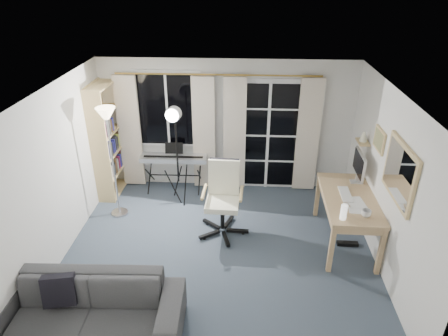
{
  "coord_description": "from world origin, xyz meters",
  "views": [
    {
      "loc": [
        0.34,
        -4.73,
        3.8
      ],
      "look_at": [
        0.05,
        0.35,
        1.19
      ],
      "focal_mm": 32.0,
      "sensor_mm": 36.0,
      "label": 1
    }
  ],
  "objects_px": {
    "bookshelf": "(106,142)",
    "desk": "(349,203)",
    "studio_light": "(174,126)",
    "mug": "(366,213)",
    "keyboard_piano": "(174,159)",
    "torchiere_lamp": "(108,131)",
    "office_chair": "(223,191)",
    "monitor": "(359,165)",
    "sofa": "(84,303)"
  },
  "relations": [
    {
      "from": "keyboard_piano",
      "to": "office_chair",
      "type": "height_order",
      "value": "office_chair"
    },
    {
      "from": "office_chair",
      "to": "monitor",
      "type": "height_order",
      "value": "monitor"
    },
    {
      "from": "bookshelf",
      "to": "desk",
      "type": "height_order",
      "value": "bookshelf"
    },
    {
      "from": "keyboard_piano",
      "to": "torchiere_lamp",
      "type": "bearing_deg",
      "value": -135.74
    },
    {
      "from": "torchiere_lamp",
      "to": "sofa",
      "type": "height_order",
      "value": "torchiere_lamp"
    },
    {
      "from": "studio_light",
      "to": "sofa",
      "type": "xyz_separation_m",
      "value": [
        -0.6,
        -2.82,
        -1.03
      ]
    },
    {
      "from": "keyboard_piano",
      "to": "monitor",
      "type": "xyz_separation_m",
      "value": [
        3.02,
        -0.93,
        0.43
      ]
    },
    {
      "from": "keyboard_piano",
      "to": "desk",
      "type": "distance_m",
      "value": 3.14
    },
    {
      "from": "sofa",
      "to": "torchiere_lamp",
      "type": "bearing_deg",
      "value": 96.42
    },
    {
      "from": "bookshelf",
      "to": "desk",
      "type": "relative_size",
      "value": 1.38
    },
    {
      "from": "keyboard_piano",
      "to": "monitor",
      "type": "height_order",
      "value": "monitor"
    },
    {
      "from": "bookshelf",
      "to": "mug",
      "type": "xyz_separation_m",
      "value": [
        4.11,
        -1.84,
        -0.12
      ]
    },
    {
      "from": "keyboard_piano",
      "to": "mug",
      "type": "bearing_deg",
      "value": -33.5
    },
    {
      "from": "torchiere_lamp",
      "to": "keyboard_piano",
      "type": "distance_m",
      "value": 1.45
    },
    {
      "from": "monitor",
      "to": "mug",
      "type": "distance_m",
      "value": 0.98
    },
    {
      "from": "studio_light",
      "to": "mug",
      "type": "xyz_separation_m",
      "value": [
        2.79,
        -1.45,
        -0.61
      ]
    },
    {
      "from": "monitor",
      "to": "office_chair",
      "type": "bearing_deg",
      "value": -173.36
    },
    {
      "from": "torchiere_lamp",
      "to": "studio_light",
      "type": "bearing_deg",
      "value": 22.72
    },
    {
      "from": "studio_light",
      "to": "office_chair",
      "type": "relative_size",
      "value": 1.58
    },
    {
      "from": "studio_light",
      "to": "mug",
      "type": "relative_size",
      "value": 14.06
    },
    {
      "from": "desk",
      "to": "sofa",
      "type": "xyz_separation_m",
      "value": [
        -3.29,
        -1.87,
        -0.27
      ]
    },
    {
      "from": "studio_light",
      "to": "monitor",
      "type": "relative_size",
      "value": 3.2
    },
    {
      "from": "bookshelf",
      "to": "office_chair",
      "type": "bearing_deg",
      "value": -25.41
    },
    {
      "from": "desk",
      "to": "keyboard_piano",
      "type": "bearing_deg",
      "value": 154.88
    },
    {
      "from": "mug",
      "to": "keyboard_piano",
      "type": "bearing_deg",
      "value": 147.24
    },
    {
      "from": "torchiere_lamp",
      "to": "office_chair",
      "type": "height_order",
      "value": "torchiere_lamp"
    },
    {
      "from": "office_chair",
      "to": "desk",
      "type": "distance_m",
      "value": 1.87
    },
    {
      "from": "mug",
      "to": "sofa",
      "type": "relative_size",
      "value": 0.06
    },
    {
      "from": "studio_light",
      "to": "bookshelf",
      "type": "bearing_deg",
      "value": 173.88
    },
    {
      "from": "bookshelf",
      "to": "monitor",
      "type": "xyz_separation_m",
      "value": [
        4.2,
        -0.89,
        0.12
      ]
    },
    {
      "from": "torchiere_lamp",
      "to": "sofa",
      "type": "xyz_separation_m",
      "value": [
        0.36,
        -2.42,
        -1.09
      ]
    },
    {
      "from": "studio_light",
      "to": "mug",
      "type": "height_order",
      "value": "studio_light"
    },
    {
      "from": "keyboard_piano",
      "to": "office_chair",
      "type": "relative_size",
      "value": 1.04
    },
    {
      "from": "office_chair",
      "to": "monitor",
      "type": "distance_m",
      "value": 2.1
    },
    {
      "from": "monitor",
      "to": "studio_light",
      "type": "bearing_deg",
      "value": 171.06
    },
    {
      "from": "keyboard_piano",
      "to": "mug",
      "type": "distance_m",
      "value": 3.48
    },
    {
      "from": "keyboard_piano",
      "to": "desk",
      "type": "bearing_deg",
      "value": -26.8
    },
    {
      "from": "office_chair",
      "to": "mug",
      "type": "bearing_deg",
      "value": -18.79
    },
    {
      "from": "torchiere_lamp",
      "to": "desk",
      "type": "bearing_deg",
      "value": -8.64
    },
    {
      "from": "studio_light",
      "to": "desk",
      "type": "bearing_deg",
      "value": -9.26
    },
    {
      "from": "torchiere_lamp",
      "to": "bookshelf",
      "type": "bearing_deg",
      "value": 114.66
    },
    {
      "from": "keyboard_piano",
      "to": "sofa",
      "type": "bearing_deg",
      "value": -98.95
    },
    {
      "from": "torchiere_lamp",
      "to": "mug",
      "type": "xyz_separation_m",
      "value": [
        3.75,
        -1.05,
        -0.66
      ]
    },
    {
      "from": "bookshelf",
      "to": "desk",
      "type": "xyz_separation_m",
      "value": [
        4.01,
        -1.34,
        -0.28
      ]
    },
    {
      "from": "torchiere_lamp",
      "to": "studio_light",
      "type": "relative_size",
      "value": 1.04
    },
    {
      "from": "bookshelf",
      "to": "sofa",
      "type": "xyz_separation_m",
      "value": [
        0.72,
        -3.21,
        -0.54
      ]
    },
    {
      "from": "studio_light",
      "to": "sofa",
      "type": "height_order",
      "value": "studio_light"
    },
    {
      "from": "office_chair",
      "to": "desk",
      "type": "bearing_deg",
      "value": -5.45
    },
    {
      "from": "studio_light",
      "to": "desk",
      "type": "xyz_separation_m",
      "value": [
        2.69,
        -0.95,
        -0.77
      ]
    },
    {
      "from": "keyboard_piano",
      "to": "monitor",
      "type": "relative_size",
      "value": 2.11
    }
  ]
}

